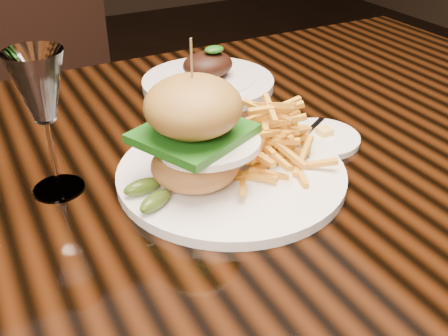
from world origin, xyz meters
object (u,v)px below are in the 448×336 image
burger_plate (229,143)px  far_dish (208,79)px  wine_glass (40,92)px  chair_far (59,87)px  dining_table (199,191)px

burger_plate → far_dish: (0.12, 0.32, -0.04)m
wine_glass → chair_far: bearing=79.2°
wine_glass → dining_table: bearing=2.0°
dining_table → chair_far: 0.90m
wine_glass → burger_plate: bearing=-21.0°
burger_plate → chair_far: bearing=81.0°
burger_plate → far_dish: bearing=56.5°
dining_table → wine_glass: (-0.22, -0.01, 0.22)m
dining_table → wine_glass: 0.31m
dining_table → far_dish: 0.27m
dining_table → wine_glass: wine_glass is taller
chair_far → far_dish: bearing=-87.0°
dining_table → burger_plate: (0.00, -0.09, 0.14)m
far_dish → chair_far: 0.73m
wine_glass → chair_far: 0.98m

